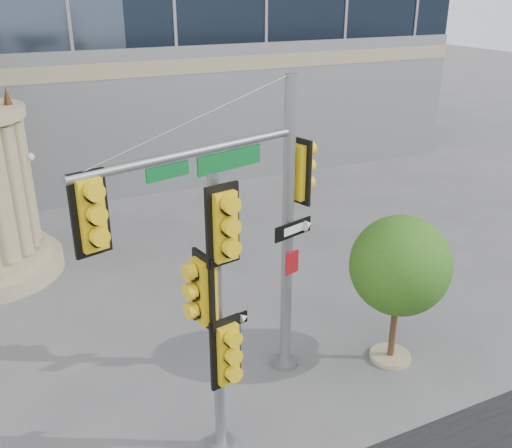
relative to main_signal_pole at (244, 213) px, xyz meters
name	(u,v)px	position (x,y,z in m)	size (l,w,h in m)	color
ground	(305,389)	(1.13, -0.67, -4.14)	(120.00, 120.00, 0.00)	#545456
main_signal_pole	(244,213)	(0.00, 0.00, 0.00)	(5.07, 1.84, 6.69)	slate
secondary_signal_pole	(218,305)	(-1.21, -1.53, -0.92)	(1.00, 0.72, 5.49)	slate
street_tree	(401,269)	(3.59, -0.53, -1.76)	(2.32, 2.26, 3.61)	tan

